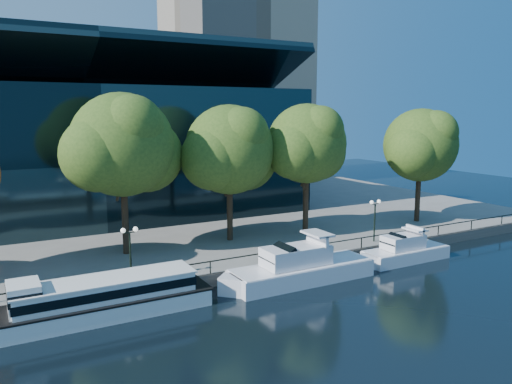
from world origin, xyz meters
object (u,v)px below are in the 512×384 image
tree_3 (231,152)px  lamp_2 (375,211)px  tree_5 (422,147)px  lamp_1 (130,241)px  tree_2 (124,147)px  tour_boat (93,299)px  cruiser_near (297,268)px  tree_4 (308,145)px  cruiser_far (403,251)px

tree_3 → lamp_2: tree_3 is taller
tree_5 → lamp_1: size_ratio=3.14×
tree_3 → tree_2: bearing=179.3°
lamp_1 → tree_2: bearing=76.6°
tour_boat → cruiser_near: 15.38m
tour_boat → lamp_1: 5.31m
tree_3 → tour_boat: bearing=-145.7°
lamp_1 → tree_4: bearing=16.6°
lamp_1 → lamp_2: 23.40m
lamp_2 → tree_3: bearing=148.3°
tree_4 → lamp_2: size_ratio=3.25×
tree_3 → tree_4: tree_4 is taller
cruiser_far → tree_4: size_ratio=0.72×
cruiser_far → lamp_2: (-0.05, 3.72, 3.00)m
cruiser_near → cruiser_far: 11.43m
cruiser_far → tour_boat: bearing=178.7°
lamp_1 → tree_5: bearing=7.5°
tree_4 → tree_5: tree_4 is taller
tour_boat → cruiser_far: size_ratio=1.71×
tour_boat → tree_3: (15.12, 10.30, 8.26)m
tour_boat → lamp_1: lamp_1 is taller
tour_boat → lamp_1: size_ratio=4.01×
tour_boat → tree_4: 26.22m
cruiser_near → tree_2: size_ratio=0.94×
tree_4 → lamp_2: tree_4 is taller
cruiser_near → tree_2: bearing=132.8°
cruiser_far → tree_5: size_ratio=0.75×
cruiser_far → tree_4: 13.68m
tour_boat → tree_2: bearing=63.9°
cruiser_near → cruiser_far: size_ratio=1.39×
lamp_2 → tree_4: bearing=122.2°
tree_3 → tree_5: bearing=-6.8°
tree_4 → lamp_2: (3.71, -5.88, -5.99)m
cruiser_far → tree_3: (-11.68, 10.90, 8.58)m
cruiser_far → lamp_2: lamp_2 is taller
tree_2 → tree_4: bearing=-4.5°
lamp_1 → lamp_2: (23.40, 0.00, 0.00)m
cruiser_near → tree_4: tree_4 is taller
lamp_1 → tree_3: bearing=31.4°
cruiser_near → tree_3: tree_3 is taller
tree_2 → tour_boat: bearing=-116.1°
tree_5 → cruiser_near: bearing=-159.4°
tree_2 → tree_4: tree_2 is taller
cruiser_near → lamp_2: (11.39, 3.80, 2.80)m
cruiser_near → tree_5: 24.97m
lamp_2 → tour_boat: bearing=-173.3°
cruiser_far → cruiser_near: bearing=-179.6°
cruiser_far → tree_4: bearing=111.4°
tree_4 → tree_5: (14.38, -1.38, -0.53)m
tour_boat → tree_2: (5.10, 10.43, 9.02)m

